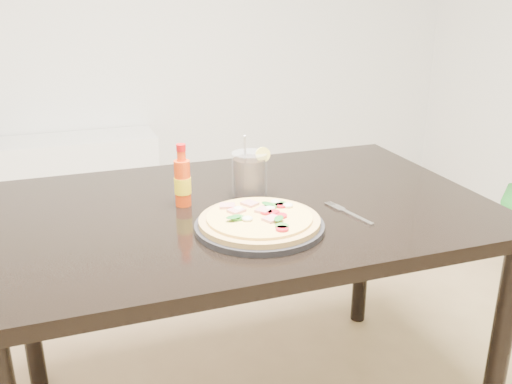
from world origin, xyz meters
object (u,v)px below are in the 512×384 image
object	(u,v)px
dining_table	(242,231)
media_console	(36,183)
hot_sauce_bottle	(183,182)
pizza	(260,219)
cola_cup	(250,176)
plate	(259,226)
fork	(347,212)

from	to	relation	value
dining_table	media_console	size ratio (longest dim) A/B	1.00
dining_table	hot_sauce_bottle	size ratio (longest dim) A/B	7.79
pizza	media_console	size ratio (longest dim) A/B	0.22
media_console	dining_table	bearing A→B (deg)	-72.02
pizza	cola_cup	world-z (taller)	cola_cup
dining_table	plate	bearing A→B (deg)	-93.75
cola_cup	media_console	bearing A→B (deg)	109.52
dining_table	media_console	world-z (taller)	dining_table
dining_table	pizza	world-z (taller)	pizza
fork	plate	bearing A→B (deg)	171.93
dining_table	media_console	xyz separation A→B (m)	(-0.63, 1.95, -0.42)
plate	media_console	xyz separation A→B (m)	(-0.62, 2.13, -0.51)
dining_table	fork	xyz separation A→B (m)	(0.25, -0.16, 0.09)
pizza	fork	bearing A→B (deg)	4.09
pizza	hot_sauce_bottle	distance (m)	0.28
media_console	fork	bearing A→B (deg)	-67.22
fork	cola_cup	bearing A→B (deg)	122.81
fork	media_console	bearing A→B (deg)	100.25
dining_table	hot_sauce_bottle	world-z (taller)	hot_sauce_bottle
cola_cup	media_console	world-z (taller)	cola_cup
fork	media_console	size ratio (longest dim) A/B	0.13
hot_sauce_bottle	fork	bearing A→B (deg)	-27.22
cola_cup	media_console	size ratio (longest dim) A/B	0.14
pizza	cola_cup	bearing A→B (deg)	77.42
dining_table	hot_sauce_bottle	xyz separation A→B (m)	(-0.16, 0.05, 0.15)
dining_table	pizza	xyz separation A→B (m)	(-0.01, -0.18, 0.11)
media_console	plate	bearing A→B (deg)	-73.74
plate	pizza	xyz separation A→B (m)	(0.00, 0.00, 0.02)
pizza	fork	world-z (taller)	pizza
hot_sauce_bottle	fork	world-z (taller)	hot_sauce_bottle
pizza	plate	bearing A→B (deg)	-122.66
cola_cup	fork	world-z (taller)	cola_cup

